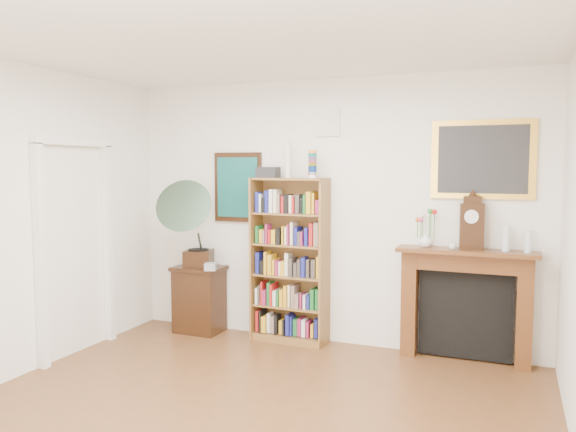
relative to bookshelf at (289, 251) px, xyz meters
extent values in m
cube|color=white|center=(0.37, -2.33, 1.81)|extent=(4.50, 5.00, 0.01)
cube|color=white|center=(0.37, 0.17, 0.41)|extent=(4.50, 0.01, 2.80)
cube|color=white|center=(-1.84, -1.60, 0.06)|extent=(0.08, 0.08, 2.10)
cube|color=white|center=(-1.84, -0.66, 0.06)|extent=(0.08, 0.08, 2.10)
cube|color=white|center=(-1.84, -1.13, 1.14)|extent=(0.08, 1.02, 0.08)
cube|color=black|center=(-0.68, 0.15, 0.66)|extent=(0.58, 0.03, 0.78)
cube|color=#135A56|center=(-0.68, 0.13, 0.66)|extent=(0.50, 0.01, 0.67)
cube|color=white|center=(0.37, 0.15, 1.36)|extent=(0.26, 0.03, 0.30)
cube|color=silver|center=(0.37, 0.13, 1.36)|extent=(0.22, 0.01, 0.26)
cube|color=gold|center=(1.92, 0.15, 0.96)|extent=(0.95, 0.03, 0.75)
cube|color=#262628|center=(1.92, 0.13, 0.96)|extent=(0.82, 0.01, 0.65)
cube|color=brown|center=(-0.39, 0.00, -0.10)|extent=(0.04, 0.29, 1.76)
cube|color=brown|center=(0.39, 0.00, -0.10)|extent=(0.04, 0.29, 1.76)
cube|color=brown|center=(0.00, 0.00, 0.77)|extent=(0.83, 0.33, 0.02)
cube|color=brown|center=(0.00, 0.00, -0.95)|extent=(0.83, 0.33, 0.08)
cube|color=brown|center=(0.00, 0.14, -0.10)|extent=(0.81, 0.06, 1.76)
cube|color=brown|center=(0.00, 0.00, -0.60)|extent=(0.78, 0.31, 0.02)
cube|color=brown|center=(0.00, 0.00, -0.27)|extent=(0.78, 0.31, 0.02)
cube|color=brown|center=(0.00, 0.00, 0.06)|extent=(0.78, 0.31, 0.02)
cube|color=brown|center=(0.00, 0.00, 0.40)|extent=(0.78, 0.31, 0.02)
cube|color=black|center=(-1.08, -0.06, -0.61)|extent=(0.56, 0.41, 0.75)
cube|color=#4D2812|center=(1.28, 0.05, -0.46)|extent=(0.15, 0.19, 1.06)
cube|color=#4D2812|center=(2.33, 0.05, -0.46)|extent=(0.15, 0.19, 1.06)
cube|color=#4D2812|center=(1.80, 0.05, -0.01)|extent=(1.21, 0.20, 0.17)
cube|color=#4D2812|center=(1.80, 0.01, 0.09)|extent=(1.30, 0.32, 0.04)
cube|color=black|center=(1.80, 0.11, -0.54)|extent=(0.88, 0.09, 0.85)
cube|color=black|center=(-1.10, -0.04, -0.14)|extent=(0.38, 0.38, 0.18)
cylinder|color=black|center=(-1.10, -0.04, -0.04)|extent=(0.29, 0.29, 0.01)
cone|color=#304634|center=(-1.10, -0.22, 0.37)|extent=(0.80, 0.89, 0.78)
cube|color=#B9BAC6|center=(-0.84, -0.21, -0.19)|extent=(0.15, 0.15, 0.08)
cube|color=black|center=(1.84, 0.05, 0.33)|extent=(0.23, 0.15, 0.44)
cylinder|color=white|center=(1.84, -0.01, 0.43)|extent=(0.13, 0.03, 0.13)
cube|color=black|center=(1.84, 0.05, 0.58)|extent=(0.17, 0.12, 0.08)
imported|color=white|center=(1.42, 0.04, 0.18)|extent=(0.16, 0.16, 0.14)
imported|color=silver|center=(1.68, -0.03, 0.14)|extent=(0.09, 0.09, 0.06)
cylinder|color=silver|center=(2.15, 0.04, 0.23)|extent=(0.07, 0.07, 0.24)
cylinder|color=silver|center=(2.34, 0.01, 0.21)|extent=(0.06, 0.06, 0.20)
camera|label=1|loc=(2.19, -5.51, 0.90)|focal=35.00mm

